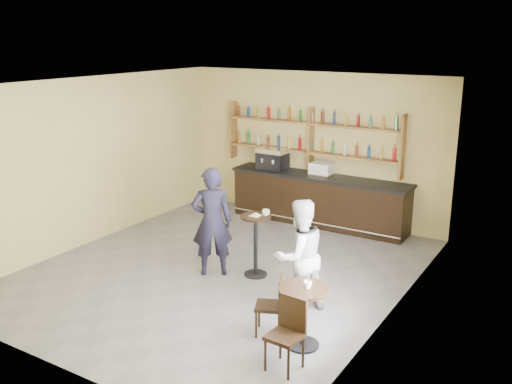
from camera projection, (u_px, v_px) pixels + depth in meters
The scene contains 23 objects.
floor at pixel (222, 270), 9.91m from camera, with size 7.00×7.00×0.00m, color slate.
ceiling at pixel (219, 84), 9.04m from camera, with size 7.00×7.00×0.00m, color white.
wall_back at pixel (313, 147), 12.34m from camera, with size 7.00×7.00×0.00m, color tan.
wall_front at pixel (47, 246), 6.60m from camera, with size 7.00×7.00×0.00m, color tan.
wall_left at pixel (93, 161), 10.99m from camera, with size 7.00×7.00×0.00m, color tan.
wall_right at pixel (397, 209), 7.96m from camera, with size 7.00×7.00×0.00m, color tan.
window_pane at pixel (365, 226), 6.95m from camera, with size 2.00×2.00×0.00m, color white.
window_frame at pixel (365, 226), 6.96m from camera, with size 0.04×1.70×2.10m, color black, non-canonical shape.
shelf_unit at pixel (311, 138), 12.18m from camera, with size 4.00×0.26×1.40m, color brown, non-canonical shape.
liquor_bottles at pixel (311, 130), 12.14m from camera, with size 3.68×0.10×1.00m, color #8C5919, non-canonical shape.
bar_counter at pixel (319, 200), 12.18m from camera, with size 3.95×0.77×1.07m, color black, non-canonical shape.
espresso_machine at pixel (272, 159), 12.55m from camera, with size 0.65×0.41×0.46m, color black, non-canonical shape.
pastry_case at pixel (322, 169), 11.97m from camera, with size 0.47×0.37×0.28m, color silver, non-canonical shape.
pedestal_table at pixel (256, 246), 9.56m from camera, with size 0.52×0.52×1.06m, color black, non-canonical shape.
napkin at pixel (256, 215), 9.42m from camera, with size 0.17×0.17×0.00m, color white.
donut at pixel (256, 215), 9.40m from camera, with size 0.11×0.11×0.04m, color #BC8D45.
cup_pedestal at pixel (266, 212), 9.42m from camera, with size 0.13×0.13×0.10m, color white.
man_main at pixel (212, 222), 9.52m from camera, with size 0.68×0.45×1.87m, color black.
cafe_table at pixel (303, 317), 7.40m from camera, with size 0.66×0.66×0.84m, color black, non-canonical shape.
cup_cafe at pixel (308, 285), 7.25m from camera, with size 0.11×0.11×0.10m, color white.
chair_west at pixel (269, 305), 7.72m from camera, with size 0.36×0.36×0.83m, color black, non-canonical shape.
chair_south at pixel (285, 336), 6.88m from camera, with size 0.39×0.39×0.91m, color black, non-canonical shape.
patron_second at pixel (299, 256), 8.28m from camera, with size 0.83×0.65×1.71m, color #A7A5AB.
Camera 1 is at (5.30, -7.51, 3.98)m, focal length 40.00 mm.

